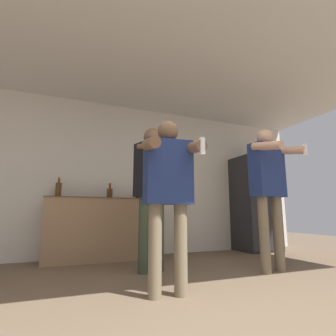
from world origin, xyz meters
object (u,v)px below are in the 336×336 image
(refrigerator, at_px, (255,203))
(bottle_green_wine, at_px, (58,189))
(bottle_tall_gin, at_px, (138,194))
(person_spectator_back, at_px, (153,181))
(person_man_side, at_px, (269,181))
(person_woman_foreground, at_px, (168,185))
(bottle_clear_vodka, at_px, (110,193))

(refrigerator, bearing_deg, bottle_green_wine, 177.91)
(refrigerator, xyz_separation_m, bottle_tall_gin, (-2.29, 0.13, 0.12))
(bottle_tall_gin, height_order, person_spectator_back, person_spectator_back)
(person_man_side, bearing_deg, bottle_green_wine, 145.65)
(person_man_side, height_order, person_spectator_back, person_spectator_back)
(bottle_tall_gin, relative_size, person_spectator_back, 0.12)
(bottle_tall_gin, distance_m, person_woman_foreground, 2.09)
(refrigerator, xyz_separation_m, person_man_side, (-1.07, -1.53, 0.20))
(person_woman_foreground, bearing_deg, person_spectator_back, 79.61)
(person_woman_foreground, bearing_deg, bottle_tall_gin, 81.73)
(bottle_tall_gin, height_order, bottle_green_wine, bottle_green_wine)
(person_woman_foreground, xyz_separation_m, person_spectator_back, (0.17, 0.95, 0.15))
(bottle_green_wine, distance_m, person_woman_foreground, 2.26)
(bottle_green_wine, relative_size, person_man_side, 0.18)
(bottle_green_wine, bearing_deg, person_spectator_back, -45.52)
(person_woman_foreground, bearing_deg, person_man_side, 14.89)
(refrigerator, relative_size, person_woman_foreground, 1.16)
(refrigerator, bearing_deg, person_woman_foreground, -143.19)
(bottle_tall_gin, bearing_deg, person_spectator_back, -96.43)
(refrigerator, height_order, bottle_clear_vodka, refrigerator)
(bottle_green_wine, distance_m, person_man_side, 2.94)
(refrigerator, distance_m, person_man_side, 1.88)
(bottle_clear_vodka, bearing_deg, refrigerator, -2.65)
(bottle_green_wine, bearing_deg, person_man_side, -34.35)
(bottle_tall_gin, distance_m, person_spectator_back, 1.12)
(bottle_tall_gin, xyz_separation_m, bottle_green_wine, (-1.22, 0.00, 0.03))
(refrigerator, xyz_separation_m, person_spectator_back, (-2.41, -0.98, 0.20))
(person_man_side, bearing_deg, bottle_tall_gin, 126.19)
(refrigerator, relative_size, person_spectator_back, 0.99)
(bottle_green_wine, bearing_deg, bottle_clear_vodka, 0.00)
(person_spectator_back, bearing_deg, bottle_tall_gin, 83.57)
(bottle_tall_gin, distance_m, bottle_green_wine, 1.22)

